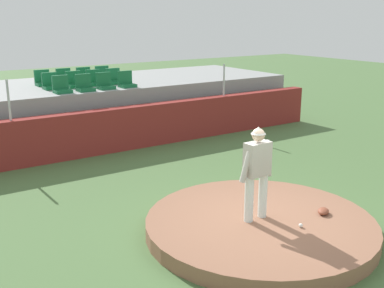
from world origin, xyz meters
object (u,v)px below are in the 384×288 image
Objects in this scene: baseball at (301,225)px; stadium_chair_6 at (94,81)px; pitcher at (257,167)px; stadium_chair_3 at (126,82)px; stadium_chair_5 at (74,82)px; stadium_chair_11 at (103,76)px; stadium_chair_1 at (85,86)px; stadium_chair_4 at (51,84)px; stadium_chair_0 at (62,87)px; stadium_chair_7 at (114,79)px; stadium_chair_8 at (43,81)px; stadium_chair_9 at (65,79)px; fielding_glove at (323,211)px; stadium_chair_10 at (85,78)px; stadium_chair_2 at (105,84)px.

baseball is 9.31m from stadium_chair_6.
stadium_chair_6 is (0.43, 8.46, 0.55)m from pitcher.
stadium_chair_3 and stadium_chair_5 have the same top height.
stadium_chair_11 reaches higher than pitcher.
stadium_chair_1 is 2.32m from stadium_chair_11.
stadium_chair_1 is at bearing 89.40° from pitcher.
stadium_chair_0 is at bearing 92.56° from stadium_chair_4.
stadium_chair_8 is (-2.10, 0.88, 0.00)m from stadium_chair_7.
stadium_chair_6 reaches higher than baseball.
stadium_chair_9 is at bearing -53.43° from stadium_chair_6.
baseball is 0.15× the size of stadium_chair_5.
stadium_chair_4 reaches higher than fielding_glove.
stadium_chair_10 is at bearing 179.97° from stadium_chair_8.
stadium_chair_9 is 0.69m from stadium_chair_10.
stadium_chair_2 is 1.00× the size of stadium_chair_10.
stadium_chair_11 is at bearing 80.50° from pitcher.
stadium_chair_9 is (0.72, 0.02, 0.00)m from stadium_chair_8.
stadium_chair_3 is 1.14m from stadium_chair_6.
stadium_chair_0 reaches higher than pitcher.
baseball is 0.15× the size of stadium_chair_11.
baseball is 8.45m from stadium_chair_3.
stadium_chair_4 and stadium_chair_10 have the same top height.
stadium_chair_1 and stadium_chair_6 have the same top height.
stadium_chair_9 is 1.00× the size of stadium_chair_10.
stadium_chair_7 is (-0.07, 9.02, 1.49)m from fielding_glove.
stadium_chair_10 is (0.03, 1.77, 0.00)m from stadium_chair_2.
stadium_chair_1 is 1.17m from stadium_chair_6.
stadium_chair_11 is at bearing -145.54° from stadium_chair_5.
pitcher is 3.46× the size of stadium_chair_0.
stadium_chair_1 is at bearing 1.52° from stadium_chair_3.
fielding_glove is 8.30m from stadium_chair_2.
stadium_chair_5 is 1.00× the size of stadium_chair_8.
stadium_chair_2 is 1.00× the size of stadium_chair_5.
fielding_glove is 0.60× the size of stadium_chair_1.
stadium_chair_9 is at bearing -90.62° from stadium_chair_1.
fielding_glove is 0.60× the size of stadium_chair_3.
stadium_chair_9 is (0.02, 1.85, 0.00)m from stadium_chair_1.
stadium_chair_6 reaches higher than pitcher.
stadium_chair_0 is 2.25m from stadium_chair_10.
stadium_chair_6 reaches higher than fielding_glove.
stadium_chair_7 is at bearing -124.54° from fielding_glove.
stadium_chair_3 is 1.00× the size of stadium_chair_4.
baseball is 0.15× the size of stadium_chair_9.
stadium_chair_0 is at bearing 99.38° from baseball.
stadium_chair_3 is at bearing 139.64° from stadium_chair_8.
stadium_chair_8 and stadium_chair_9 have the same top height.
stadium_chair_1 is at bearing 127.76° from stadium_chair_4.
stadium_chair_2 is (0.41, 7.58, 0.55)m from pitcher.
stadium_chair_2 is at bearing 127.87° from stadium_chair_8.
stadium_chair_3 and stadium_chair_11 have the same top height.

